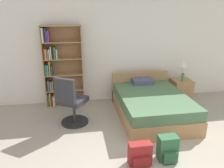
{
  "coord_description": "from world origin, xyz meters",
  "views": [
    {
      "loc": [
        -1.1,
        -2.25,
        2.29
      ],
      "look_at": [
        -0.39,
        1.98,
        0.84
      ],
      "focal_mm": 35.0,
      "sensor_mm": 36.0,
      "label": 1
    }
  ],
  "objects_px": {
    "table_lamp": "(183,64)",
    "water_bottle": "(183,78)",
    "bookshelf": "(59,67)",
    "nightstand": "(181,89)",
    "backpack_red": "(140,154)",
    "bed": "(151,104)",
    "backpack_green": "(168,149)",
    "office_chair": "(71,103)"
  },
  "relations": [
    {
      "from": "bookshelf",
      "to": "backpack_red",
      "type": "distance_m",
      "value": 2.98
    },
    {
      "from": "bed",
      "to": "water_bottle",
      "type": "bearing_deg",
      "value": 32.65
    },
    {
      "from": "bookshelf",
      "to": "nightstand",
      "type": "height_order",
      "value": "bookshelf"
    },
    {
      "from": "bookshelf",
      "to": "water_bottle",
      "type": "relative_size",
      "value": 9.22
    },
    {
      "from": "nightstand",
      "to": "backpack_red",
      "type": "xyz_separation_m",
      "value": [
        -1.84,
        -2.38,
        -0.1
      ]
    },
    {
      "from": "water_bottle",
      "to": "backpack_green",
      "type": "height_order",
      "value": "water_bottle"
    },
    {
      "from": "bed",
      "to": "water_bottle",
      "type": "relative_size",
      "value": 9.45
    },
    {
      "from": "bookshelf",
      "to": "table_lamp",
      "type": "distance_m",
      "value": 3.15
    },
    {
      "from": "office_chair",
      "to": "backpack_green",
      "type": "height_order",
      "value": "office_chair"
    },
    {
      "from": "nightstand",
      "to": "water_bottle",
      "type": "distance_m",
      "value": 0.39
    },
    {
      "from": "bookshelf",
      "to": "backpack_green",
      "type": "xyz_separation_m",
      "value": [
        1.79,
        -2.51,
        -0.8
      ]
    },
    {
      "from": "water_bottle",
      "to": "backpack_green",
      "type": "relative_size",
      "value": 0.51
    },
    {
      "from": "bookshelf",
      "to": "backpack_green",
      "type": "height_order",
      "value": "bookshelf"
    },
    {
      "from": "bookshelf",
      "to": "office_chair",
      "type": "distance_m",
      "value": 1.24
    },
    {
      "from": "backpack_green",
      "to": "backpack_red",
      "type": "xyz_separation_m",
      "value": [
        -0.46,
        -0.03,
        -0.03
      ]
    },
    {
      "from": "office_chair",
      "to": "water_bottle",
      "type": "bearing_deg",
      "value": 16.11
    },
    {
      "from": "office_chair",
      "to": "nightstand",
      "type": "xyz_separation_m",
      "value": [
        2.88,
        0.94,
        -0.21
      ]
    },
    {
      "from": "backpack_green",
      "to": "water_bottle",
      "type": "bearing_deg",
      "value": 59.24
    },
    {
      "from": "nightstand",
      "to": "backpack_red",
      "type": "relative_size",
      "value": 1.5
    },
    {
      "from": "nightstand",
      "to": "table_lamp",
      "type": "relative_size",
      "value": 1.02
    },
    {
      "from": "bed",
      "to": "nightstand",
      "type": "height_order",
      "value": "bed"
    },
    {
      "from": "bed",
      "to": "office_chair",
      "type": "relative_size",
      "value": 1.89
    },
    {
      "from": "bed",
      "to": "water_bottle",
      "type": "distance_m",
      "value": 1.33
    },
    {
      "from": "backpack_green",
      "to": "bookshelf",
      "type": "bearing_deg",
      "value": 125.47
    },
    {
      "from": "table_lamp",
      "to": "backpack_red",
      "type": "xyz_separation_m",
      "value": [
        -1.83,
        -2.39,
        -0.8
      ]
    },
    {
      "from": "bed",
      "to": "office_chair",
      "type": "xyz_separation_m",
      "value": [
        -1.76,
        -0.13,
        0.21
      ]
    },
    {
      "from": "table_lamp",
      "to": "water_bottle",
      "type": "bearing_deg",
      "value": -104.22
    },
    {
      "from": "table_lamp",
      "to": "nightstand",
      "type": "bearing_deg",
      "value": -36.09
    },
    {
      "from": "nightstand",
      "to": "water_bottle",
      "type": "height_order",
      "value": "water_bottle"
    },
    {
      "from": "backpack_green",
      "to": "nightstand",
      "type": "bearing_deg",
      "value": 59.63
    },
    {
      "from": "office_chair",
      "to": "backpack_red",
      "type": "height_order",
      "value": "office_chair"
    },
    {
      "from": "water_bottle",
      "to": "backpack_green",
      "type": "bearing_deg",
      "value": -120.76
    },
    {
      "from": "office_chair",
      "to": "bed",
      "type": "bearing_deg",
      "value": 4.22
    },
    {
      "from": "bookshelf",
      "to": "backpack_red",
      "type": "height_order",
      "value": "bookshelf"
    },
    {
      "from": "nightstand",
      "to": "table_lamp",
      "type": "xyz_separation_m",
      "value": [
        -0.02,
        0.01,
        0.7
      ]
    },
    {
      "from": "bed",
      "to": "water_bottle",
      "type": "xyz_separation_m",
      "value": [
        1.08,
        0.69,
        0.37
      ]
    },
    {
      "from": "office_chair",
      "to": "table_lamp",
      "type": "height_order",
      "value": "table_lamp"
    },
    {
      "from": "bed",
      "to": "backpack_green",
      "type": "relative_size",
      "value": 4.82
    },
    {
      "from": "nightstand",
      "to": "backpack_red",
      "type": "bearing_deg",
      "value": -127.73
    },
    {
      "from": "backpack_red",
      "to": "backpack_green",
      "type": "bearing_deg",
      "value": 3.53
    },
    {
      "from": "table_lamp",
      "to": "water_bottle",
      "type": "distance_m",
      "value": 0.35
    },
    {
      "from": "office_chair",
      "to": "nightstand",
      "type": "distance_m",
      "value": 3.04
    }
  ]
}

